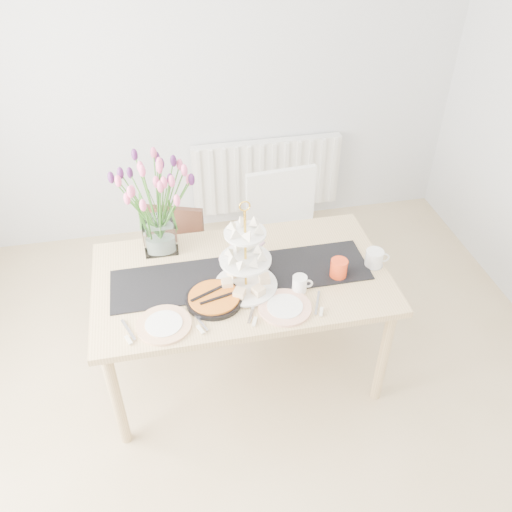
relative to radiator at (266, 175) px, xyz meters
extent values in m
plane|color=tan|center=(-0.50, -2.19, -0.45)|extent=(4.50, 4.50, 0.00)
plane|color=silver|center=(-0.50, 0.06, 0.85)|extent=(4.00, 0.00, 4.00)
cube|color=white|center=(0.00, 0.00, 0.00)|extent=(1.20, 0.08, 0.60)
cube|color=tan|center=(-0.48, -1.54, 0.28)|extent=(1.60, 0.90, 0.04)
cylinder|color=tan|center=(-1.21, -1.92, -0.09)|extent=(0.06, 0.06, 0.71)
cylinder|color=tan|center=(0.25, -1.92, -0.09)|extent=(0.06, 0.06, 0.71)
cylinder|color=tan|center=(-1.21, -1.16, -0.09)|extent=(0.06, 0.06, 0.71)
cylinder|color=tan|center=(0.25, -1.16, -0.09)|extent=(0.06, 0.06, 0.71)
cube|color=#371C14|center=(-0.86, -1.00, -0.06)|extent=(0.49, 0.49, 0.04)
cube|color=#371C14|center=(-0.80, -0.84, 0.15)|extent=(0.38, 0.17, 0.37)
cylinder|color=#371C14|center=(-1.09, -1.11, -0.26)|extent=(0.04, 0.04, 0.37)
cylinder|color=#371C14|center=(-0.75, -1.23, -0.26)|extent=(0.04, 0.04, 0.37)
cylinder|color=#371C14|center=(-0.97, -0.77, -0.26)|extent=(0.04, 0.04, 0.37)
cylinder|color=#371C14|center=(-0.63, -0.89, -0.26)|extent=(0.04, 0.04, 0.37)
cube|color=white|center=(-0.07, -1.02, 0.03)|extent=(0.51, 0.51, 0.04)
cube|color=white|center=(-0.08, -0.80, 0.28)|extent=(0.47, 0.08, 0.45)
cylinder|color=white|center=(-0.23, -1.21, -0.22)|extent=(0.04, 0.04, 0.46)
cylinder|color=white|center=(0.13, -1.18, -0.22)|extent=(0.04, 0.04, 0.46)
cylinder|color=white|center=(-0.26, -0.85, -0.22)|extent=(0.04, 0.04, 0.46)
cylinder|color=white|center=(0.10, -0.82, -0.22)|extent=(0.04, 0.04, 0.46)
cube|color=black|center=(-0.48, -1.54, 0.30)|extent=(1.40, 0.35, 0.01)
cube|color=silver|center=(-0.89, -1.20, 0.39)|extent=(0.19, 0.19, 0.19)
cylinder|color=gold|center=(-0.48, -1.64, 0.54)|extent=(0.01, 0.01, 0.49)
cylinder|color=white|center=(-0.48, -1.64, 0.32)|extent=(0.33, 0.33, 0.01)
cylinder|color=white|center=(-0.48, -1.64, 0.49)|extent=(0.27, 0.27, 0.01)
cylinder|color=white|center=(-0.48, -1.64, 0.65)|extent=(0.21, 0.21, 0.01)
cylinder|color=white|center=(0.25, -1.60, 0.35)|extent=(0.12, 0.12, 0.10)
cylinder|color=black|center=(-0.66, -1.71, 0.31)|extent=(0.29, 0.29, 0.03)
cylinder|color=orange|center=(-0.66, -1.71, 0.33)|extent=(0.26, 0.26, 0.01)
cylinder|color=white|center=(-0.21, -1.72, 0.35)|extent=(0.09, 0.09, 0.09)
cylinder|color=#F4441B|center=(0.03, -1.65, 0.35)|extent=(0.13, 0.13, 0.11)
cylinder|color=silver|center=(-0.92, -1.84, 0.31)|extent=(0.35, 0.35, 0.01)
cylinder|color=white|center=(-0.31, -1.84, 0.31)|extent=(0.35, 0.35, 0.01)
camera|label=1|loc=(-0.85, -3.75, 2.22)|focal=38.00mm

